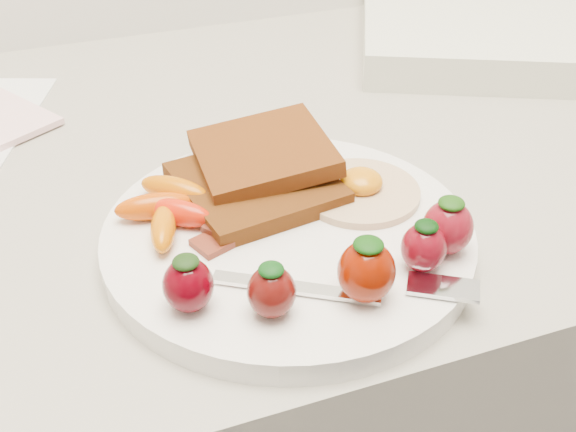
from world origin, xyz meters
name	(u,v)px	position (x,y,z in m)	size (l,w,h in m)	color
plate	(288,237)	(-0.03, 1.54, 0.91)	(0.27, 0.27, 0.02)	white
toast_lower	(256,185)	(-0.03, 1.59, 0.93)	(0.11, 0.11, 0.01)	#361F08
toast_upper	(263,153)	(-0.02, 1.62, 0.94)	(0.10, 0.10, 0.01)	#4F2906
fried_egg	(360,189)	(0.04, 1.56, 0.92)	(0.11, 0.11, 0.02)	beige
bacon_strips	(258,213)	(-0.04, 1.56, 0.92)	(0.11, 0.08, 0.01)	#44190B
baby_carrots	(167,208)	(-0.10, 1.58, 0.93)	(0.08, 0.10, 0.02)	#C24100
strawberries	(350,261)	(-0.01, 1.47, 0.94)	(0.21, 0.06, 0.05)	#4B0008
fork	(363,287)	(0.00, 1.46, 0.92)	(0.16, 0.09, 0.00)	white
appliance	(505,33)	(0.34, 1.81, 0.92)	(0.32, 0.26, 0.04)	silver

